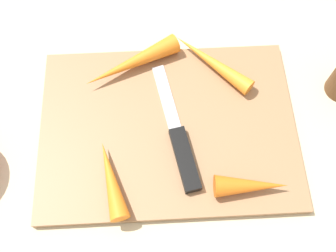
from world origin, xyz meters
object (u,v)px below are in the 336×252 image
carrot_longest (132,63)px  carrot_shortest (251,186)px  carrot_short (111,179)px  cutting_board (168,128)px  knife (182,150)px  carrot_long (212,62)px

carrot_longest → carrot_shortest: size_ratio=1.58×
carrot_short → carrot_shortest: carrot_shortest is taller
cutting_board → carrot_longest: 0.11m
carrot_short → carrot_longest: bearing=-22.9°
knife → carrot_long: carrot_long is taller
carrot_short → carrot_long: carrot_short is taller
cutting_board → carrot_short: (-0.08, -0.08, 0.02)m
knife → carrot_shortest: (0.08, -0.06, 0.01)m
knife → carrot_longest: size_ratio=1.34×
carrot_longest → carrot_shortest: 0.25m
cutting_board → carrot_long: bearing=53.6°
carrot_long → carrot_longest: 0.12m
carrot_long → carrot_shortest: size_ratio=1.47×
carrot_long → carrot_shortest: bearing=143.1°
cutting_board → knife: (0.02, -0.04, 0.01)m
knife → carrot_longest: (-0.07, 0.14, 0.01)m
carrot_short → carrot_long: 0.23m
knife → carrot_short: bearing=100.6°
carrot_long → carrot_longest: carrot_longest is taller
carrot_shortest → carrot_short: bearing=176.5°
carrot_short → carrot_longest: carrot_longest is taller
carrot_short → carrot_long: size_ratio=0.77×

